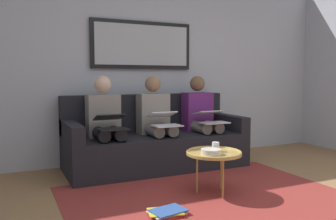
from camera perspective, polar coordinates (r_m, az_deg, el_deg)
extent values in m
cube|color=#B7BCC6|center=(4.82, -4.56, 7.41)|extent=(6.00, 0.12, 2.60)
cube|color=maroon|center=(3.42, 6.20, -13.74)|extent=(2.60, 1.80, 0.01)
cube|color=black|center=(4.40, -1.94, -6.64)|extent=(2.20, 0.90, 0.42)
cube|color=black|center=(4.65, -3.64, -0.39)|extent=(2.20, 0.20, 0.48)
cube|color=black|center=(4.84, 9.35, -1.90)|extent=(0.14, 0.90, 0.20)
cube|color=black|center=(4.06, -15.47, -3.38)|extent=(0.14, 0.90, 0.20)
cube|color=black|center=(4.75, -4.20, 10.46)|extent=(1.40, 0.04, 0.63)
cube|color=#B2B7BC|center=(4.73, -4.09, 10.49)|extent=(1.30, 0.01, 0.53)
cylinder|color=tan|center=(3.42, 7.46, -6.98)|extent=(0.53, 0.53, 0.03)
torus|color=tan|center=(3.41, 7.46, -6.77)|extent=(0.53, 0.53, 0.02)
cylinder|color=#B28E42|center=(3.34, 8.92, -10.90)|extent=(0.02, 0.02, 0.38)
cylinder|color=#B28E42|center=(3.60, 8.62, -9.68)|extent=(0.02, 0.02, 0.38)
cylinder|color=#B28E42|center=(3.46, 4.74, -10.26)|extent=(0.02, 0.02, 0.38)
cylinder|color=silver|center=(3.44, 7.74, -5.93)|extent=(0.07, 0.07, 0.09)
cylinder|color=beige|center=(3.30, 7.01, -6.74)|extent=(0.19, 0.19, 0.05)
cube|color=#66236B|center=(4.70, 4.76, -0.22)|extent=(0.38, 0.22, 0.50)
sphere|color=brown|center=(4.68, 4.79, 4.29)|extent=(0.20, 0.20, 0.20)
cylinder|color=gray|center=(4.59, 7.02, -2.63)|extent=(0.14, 0.42, 0.14)
cylinder|color=gray|center=(4.50, 5.07, -2.78)|extent=(0.14, 0.42, 0.14)
cylinder|color=gray|center=(4.47, 8.41, -6.52)|extent=(0.11, 0.11, 0.42)
cylinder|color=gray|center=(4.37, 6.43, -6.76)|extent=(0.11, 0.11, 0.42)
cube|color=silver|center=(4.36, 7.49, -2.05)|extent=(0.35, 0.22, 0.01)
cube|color=silver|center=(4.46, 6.56, -0.41)|extent=(0.35, 0.22, 0.06)
cube|color=#A5C6EA|center=(4.46, 6.59, -0.36)|extent=(0.32, 0.19, 0.05)
cube|color=gray|center=(4.42, -2.46, -0.55)|extent=(0.38, 0.22, 0.50)
sphere|color=#997051|center=(4.40, -2.48, 4.25)|extent=(0.20, 0.20, 0.20)
cylinder|color=gray|center=(4.29, -0.26, -3.15)|extent=(0.14, 0.42, 0.14)
cylinder|color=gray|center=(4.22, -2.49, -3.30)|extent=(0.14, 0.42, 0.14)
cylinder|color=gray|center=(4.15, 0.96, -7.36)|extent=(0.11, 0.11, 0.42)
cylinder|color=gray|center=(4.08, -1.34, -7.59)|extent=(0.11, 0.11, 0.42)
cube|color=white|center=(4.05, -0.18, -2.56)|extent=(0.33, 0.23, 0.01)
cube|color=white|center=(4.18, -1.06, -0.73)|extent=(0.33, 0.22, 0.09)
cube|color=#A5C6EA|center=(4.17, -1.04, -0.68)|extent=(0.29, 0.19, 0.07)
cube|color=gray|center=(4.22, -10.51, -0.91)|extent=(0.38, 0.22, 0.50)
sphere|color=beige|center=(4.20, -10.60, 4.12)|extent=(0.20, 0.20, 0.20)
cylinder|color=#232328|center=(4.07, -8.50, -3.67)|extent=(0.14, 0.42, 0.14)
cylinder|color=#232328|center=(4.02, -10.97, -3.81)|extent=(0.14, 0.42, 0.14)
cylinder|color=#232328|center=(3.92, -7.56, -8.15)|extent=(0.11, 0.11, 0.42)
cylinder|color=#232328|center=(3.88, -10.13, -8.36)|extent=(0.11, 0.11, 0.42)
cube|color=black|center=(3.83, -8.91, -3.07)|extent=(0.32, 0.23, 0.01)
cube|color=black|center=(3.96, -9.54, -1.16)|extent=(0.32, 0.22, 0.09)
cube|color=#A5C6EA|center=(3.96, -9.53, -1.10)|extent=(0.29, 0.19, 0.07)
cube|color=red|center=(2.98, 0.33, -16.57)|extent=(0.31, 0.25, 0.01)
cube|color=white|center=(2.99, -0.20, -16.28)|extent=(0.30, 0.22, 0.01)
cube|color=yellow|center=(2.97, -0.44, -16.17)|extent=(0.32, 0.26, 0.01)
cube|color=#33569E|center=(2.97, 0.06, -16.00)|extent=(0.31, 0.25, 0.01)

